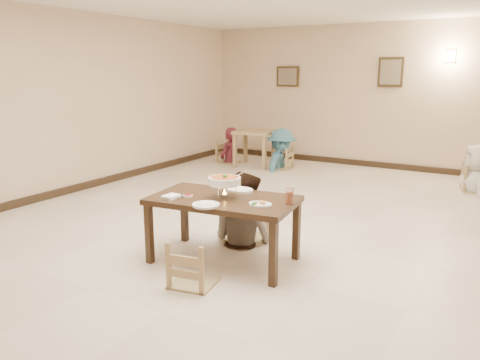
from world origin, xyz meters
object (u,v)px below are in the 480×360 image
Objects in this scene: drink_glass at (289,197)px; bg_chair_rl at (477,166)px; bg_chair_ll at (230,141)px; bg_diner_c at (479,145)px; chair_near at (193,241)px; bg_diner_a at (229,127)px; bg_diner_b at (282,128)px; bg_chair_lr at (282,148)px; main_table at (223,205)px; main_diner at (243,172)px; bg_table_left at (255,137)px; curry_warmer at (225,181)px; chair_far at (248,201)px.

drink_glass is 0.18× the size of bg_chair_rl.
bg_chair_ll is 0.62× the size of bg_diner_c.
chair_near is at bearing 145.43° from bg_chair_rl.
bg_diner_b reaches higher than bg_diner_a.
bg_chair_lr is 0.55× the size of bg_diner_a.
bg_diner_b is at bearing -83.28° from chair_near.
main_table is at bearing -43.16° from bg_diner_c.
main_table is at bearing 112.13° from main_diner.
bg_table_left is (-2.30, 5.40, 0.20)m from chair_near.
bg_table_left is (-2.26, 4.78, -0.26)m from curry_warmer.
bg_diner_c is at bearing -80.66° from bg_chair_ll.
drink_glass is at bearing -161.90° from bg_diner_b.
chair_far is 4.63m from bg_diner_c.
bg_chair_lr reaches higher than bg_table_left.
chair_near is at bearing -40.14° from bg_diner_c.
bg_diner_a reaches higher than bg_chair_rl.
main_table is 1.65× the size of chair_far.
bg_diner_c is (3.69, -0.01, -0.05)m from bg_diner_b.
chair_near is 5.78m from bg_chair_rl.
drink_glass is at bearing -140.75° from chair_near.
chair_near is at bearing -86.32° from curry_warmer.
main_diner is 0.96m from drink_glass.
drink_glass is at bearing 3.76° from main_table.
bg_diner_b is at bearing 116.34° from drink_glass.
chair_near is 6.17m from bg_diner_a.
main_diner is at bearing 35.42° from bg_diner_a.
chair_near is 0.86× the size of bg_chair_ll.
bg_diner_a is at bearing 179.45° from bg_table_left.
main_diner is 4.73m from bg_chair_rl.
bg_chair_rl reaches higher than bg_table_left.
bg_chair_rl is (3.69, -0.01, 0.00)m from bg_chair_lr.
chair_far is 0.84m from curry_warmer.
main_diner is at bearing -168.64° from bg_diner_b.
bg_diner_a is 1.28m from bg_diner_b.
chair_near is at bearing -142.13° from bg_chair_ll.
chair_near is 5.88m from bg_table_left.
bg_chair_rl reaches higher than main_table.
main_diner is 1.96× the size of bg_chair_rl.
bg_diner_b is (-1.49, 4.06, 0.37)m from chair_far.
curry_warmer is 5.23m from bg_chair_rl.
bg_chair_ll is (-2.77, 4.16, -0.36)m from main_diner.
drink_glass is 5.88m from bg_chair_ll.
bg_diner_b is at bearing -91.86° from bg_chair_lr.
chair_near is 5.68m from bg_diner_b.
bg_diner_c is (4.97, -0.00, 0.31)m from bg_chair_ll.
bg_chair_ll is 1.15× the size of bg_chair_lr.
bg_chair_ll is at bearing 82.05° from bg_diner_b.
curry_warmer is 0.38× the size of bg_chair_ll.
chair_far is at bearing -48.06° from bg_diner_c.
bg_chair_rl is (4.97, -0.00, -0.06)m from bg_chair_ll.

